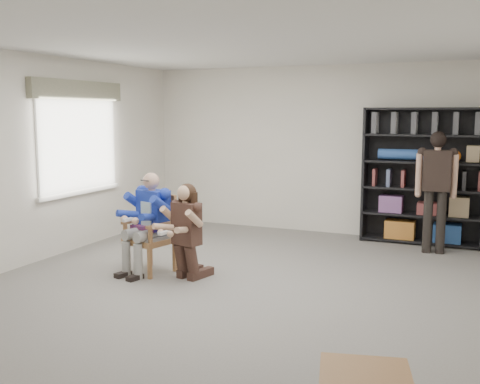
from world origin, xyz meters
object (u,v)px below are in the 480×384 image
at_px(armchair, 149,234).
at_px(seated_man, 149,222).
at_px(bookshelf, 422,176).
at_px(kneeling_woman, 185,232).
at_px(standing_man, 436,193).

height_order(armchair, seated_man, seated_man).
distance_m(seated_man, bookshelf, 4.28).
xyz_separation_m(armchair, bookshelf, (3.00, 3.02, 0.56)).
height_order(kneeling_woman, standing_man, standing_man).
distance_m(armchair, bookshelf, 4.30).
distance_m(armchair, standing_man, 4.09).
relative_size(seated_man, bookshelf, 0.61).
xyz_separation_m(seated_man, kneeling_woman, (0.58, -0.12, -0.05)).
bearing_deg(kneeling_woman, seated_man, -177.16).
relative_size(armchair, standing_man, 0.56).
relative_size(bookshelf, standing_man, 1.20).
xyz_separation_m(kneeling_woman, bookshelf, (2.42, 3.14, 0.46)).
bearing_deg(kneeling_woman, bookshelf, 66.89).
bearing_deg(armchair, bookshelf, 59.71).
xyz_separation_m(armchair, seated_man, (0.00, 0.00, 0.15)).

